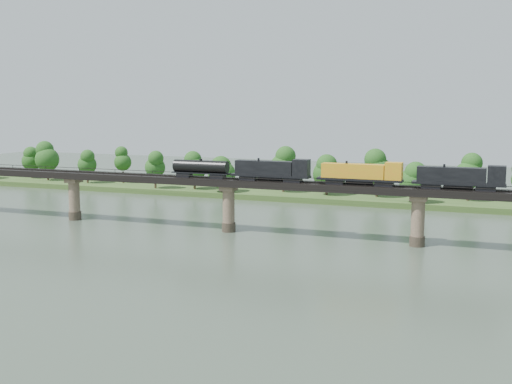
% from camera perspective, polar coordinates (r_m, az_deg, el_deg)
% --- Properties ---
extents(ground, '(400.00, 400.00, 0.00)m').
position_cam_1_polar(ground, '(113.39, -8.46, -6.33)').
color(ground, '#354335').
rests_on(ground, ground).
extents(far_bank, '(300.00, 24.00, 1.60)m').
position_cam_1_polar(far_bank, '(190.54, 4.09, -0.20)').
color(far_bank, '#324E1F').
rests_on(far_bank, ground).
extents(bridge, '(236.00, 30.00, 11.50)m').
position_cam_1_polar(bridge, '(138.65, -2.45, -1.32)').
color(bridge, '#473A2D').
rests_on(bridge, ground).
extents(bridge_superstructure, '(220.00, 4.90, 0.75)m').
position_cam_1_polar(bridge_superstructure, '(137.77, -2.47, 1.28)').
color(bridge_superstructure, black).
rests_on(bridge_superstructure, bridge).
extents(far_treeline, '(289.06, 17.54, 13.60)m').
position_cam_1_polar(far_treeline, '(187.86, 1.32, 2.17)').
color(far_treeline, '#382619').
rests_on(far_treeline, far_bank).
extents(freight_train, '(68.96, 2.69, 4.75)m').
position_cam_1_polar(freight_train, '(130.41, 6.57, 1.73)').
color(freight_train, black).
rests_on(freight_train, bridge).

